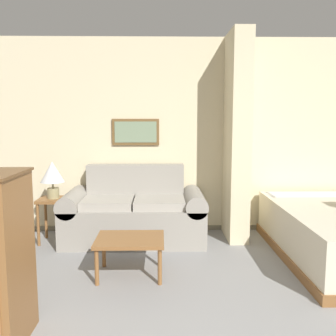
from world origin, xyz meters
TOP-DOWN VIEW (x-y plane):
  - wall_back at (-0.00, 3.48)m, footprint 6.87×0.16m
  - wall_partition_pillar at (0.80, 3.09)m, footprint 0.24×0.67m
  - couch at (-0.50, 3.00)m, footprint 1.78×0.84m
  - coffee_table at (-0.46, 1.90)m, footprint 0.66×0.52m
  - side_table at (-1.49, 2.94)m, footprint 0.37×0.37m
  - table_lamp at (-1.49, 2.94)m, footprint 0.29×0.29m

SIDE VIEW (x-z plane):
  - coffee_table at x=-0.46m, z-range 0.14..0.53m
  - couch at x=-0.50m, z-range -0.13..0.81m
  - side_table at x=-1.49m, z-range 0.16..0.72m
  - table_lamp at x=-1.49m, z-range 0.63..1.09m
  - wall_back at x=0.00m, z-range -0.01..2.59m
  - wall_partition_pillar at x=0.80m, z-range 0.00..2.60m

